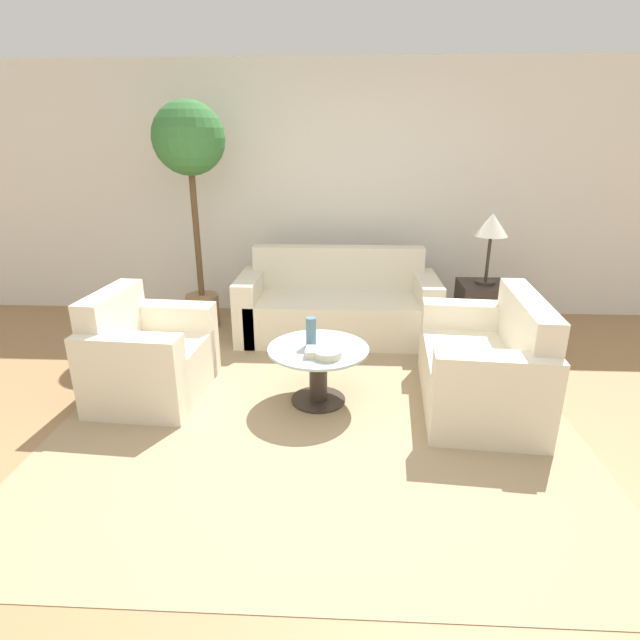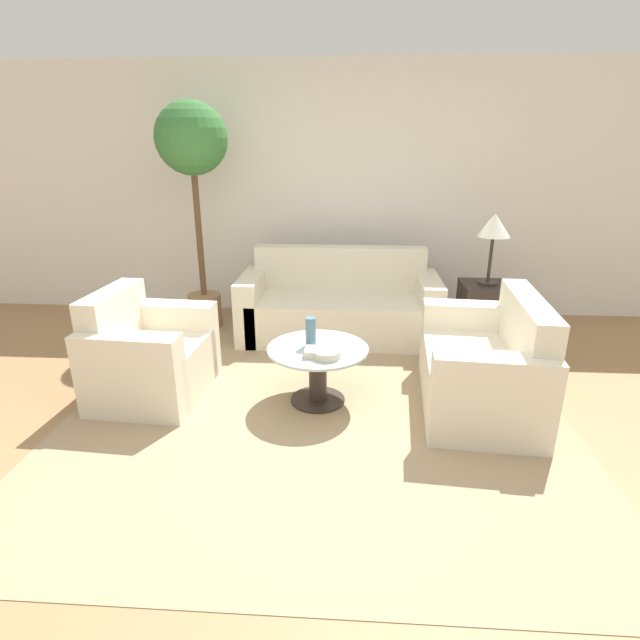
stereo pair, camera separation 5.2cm
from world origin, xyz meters
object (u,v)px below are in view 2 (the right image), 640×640
object	(u,v)px
table_lamp	(494,228)
bowl	(327,354)
vase	(311,332)
sofa_main	(339,308)
loveseat	(488,370)
armchair	(147,358)
potted_plant	(193,161)
coffee_table	(318,367)
book_stack	(317,352)

from	to	relation	value
table_lamp	bowl	xyz separation A→B (m)	(-1.42, -1.42, -0.63)
vase	sofa_main	bearing A→B (deg)	82.83
loveseat	table_lamp	size ratio (longest dim) A/B	2.02
armchair	vase	xyz separation A→B (m)	(1.24, -0.02, 0.25)
loveseat	potted_plant	distance (m)	3.21
sofa_main	armchair	size ratio (longest dim) A/B	2.00
table_lamp	bowl	size ratio (longest dim) A/B	3.25
armchair	vase	bearing A→B (deg)	-87.25
armchair	sofa_main	bearing A→B (deg)	-43.18
coffee_table	bowl	bearing A→B (deg)	-66.56
armchair	potted_plant	world-z (taller)	potted_plant
coffee_table	vase	size ratio (longest dim) A/B	3.41
table_lamp	loveseat	bearing A→B (deg)	-102.24
sofa_main	armchair	bearing A→B (deg)	-137.05
sofa_main	potted_plant	bearing A→B (deg)	174.16
armchair	vase	world-z (taller)	armchair
coffee_table	book_stack	world-z (taller)	book_stack
vase	book_stack	size ratio (longest dim) A/B	1.26
coffee_table	book_stack	xyz separation A→B (m)	(0.00, -0.15, 0.18)
loveseat	potted_plant	bearing A→B (deg)	-116.44
sofa_main	potted_plant	world-z (taller)	potted_plant
coffee_table	armchair	bearing A→B (deg)	177.43
loveseat	vase	distance (m)	1.30
loveseat	book_stack	distance (m)	1.24
vase	armchair	bearing A→B (deg)	178.88
sofa_main	vase	size ratio (longest dim) A/B	8.87
armchair	loveseat	bearing A→B (deg)	-86.97
armchair	loveseat	xyz separation A→B (m)	(2.51, -0.04, -0.00)
sofa_main	vase	distance (m)	1.37
bowl	book_stack	world-z (taller)	same
sofa_main	book_stack	world-z (taller)	sofa_main
vase	book_stack	bearing A→B (deg)	-72.21
armchair	table_lamp	xyz separation A→B (m)	(2.78, 1.20, 0.81)
armchair	potted_plant	distance (m)	2.00
loveseat	table_lamp	world-z (taller)	table_lamp
sofa_main	table_lamp	xyz separation A→B (m)	(1.37, -0.11, 0.81)
armchair	coffee_table	bearing A→B (deg)	-88.70
loveseat	bowl	size ratio (longest dim) A/B	6.55
loveseat	book_stack	size ratio (longest dim) A/B	7.66
potted_plant	bowl	distance (m)	2.46
coffee_table	potted_plant	xyz separation A→B (m)	(-1.27, 1.51, 1.37)
sofa_main	loveseat	bearing A→B (deg)	-50.73
armchair	book_stack	distance (m)	1.33
loveseat	sofa_main	bearing A→B (deg)	-136.22
book_stack	table_lamp	bearing A→B (deg)	44.59
table_lamp	book_stack	bearing A→B (deg)	-136.55
sofa_main	coffee_table	world-z (taller)	sofa_main
coffee_table	bowl	size ratio (longest dim) A/B	3.68
potted_plant	vase	bearing A→B (deg)	-50.59
vase	bowl	distance (m)	0.25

